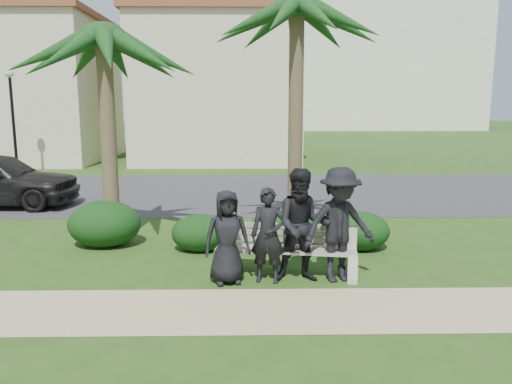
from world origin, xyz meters
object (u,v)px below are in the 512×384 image
at_px(man_a, 227,237).
at_px(palm_left, 103,39).
at_px(park_bench, 285,254).
at_px(street_lamp, 12,103).
at_px(man_b, 268,235).
at_px(palm_right, 297,8).
at_px(man_d, 339,225).
at_px(man_c, 302,226).

distance_m(man_a, palm_left, 4.85).
distance_m(park_bench, palm_left, 5.54).
xyz_separation_m(street_lamp, palm_left, (6.61, -10.26, 1.22)).
bearing_deg(man_b, palm_left, 152.98).
relative_size(park_bench, palm_left, 0.48).
bearing_deg(palm_right, park_bench, -98.52).
bearing_deg(man_d, man_a, 167.25).
distance_m(man_a, palm_right, 5.33).
bearing_deg(man_c, man_a, -176.18).
relative_size(man_b, man_d, 0.83).
distance_m(park_bench, man_b, 0.60).
height_order(man_a, palm_left, palm_left).
relative_size(park_bench, man_b, 1.57).
relative_size(park_bench, man_d, 1.30).
bearing_deg(man_b, palm_right, 86.66).
xyz_separation_m(man_b, palm_right, (0.72, 3.08, 4.09)).
height_order(man_a, man_d, man_d).
distance_m(man_c, palm_right, 4.97).
xyz_separation_m(park_bench, man_d, (0.86, -0.27, 0.57)).
xyz_separation_m(street_lamp, man_a, (9.11, -12.67, -2.17)).
height_order(street_lamp, palm_left, palm_left).
bearing_deg(street_lamp, palm_right, -42.32).
xyz_separation_m(street_lamp, palm_right, (10.50, -9.56, 1.93)).
relative_size(park_bench, man_c, 1.32).
distance_m(man_a, man_b, 0.67).
height_order(man_d, palm_left, palm_left).
distance_m(man_b, man_d, 1.18).
relative_size(street_lamp, park_bench, 1.73).
xyz_separation_m(man_a, man_d, (1.84, 0.07, 0.18)).
bearing_deg(street_lamp, man_d, -49.01).
height_order(street_lamp, man_b, street_lamp).
relative_size(man_b, palm_right, 0.27).
xyz_separation_m(park_bench, man_b, (-0.31, -0.31, 0.41)).
height_order(man_b, man_d, man_d).
height_order(street_lamp, palm_right, palm_right).
bearing_deg(street_lamp, man_b, -52.27).
height_order(man_c, man_d, man_d).
relative_size(street_lamp, palm_left, 0.84).
relative_size(man_b, palm_left, 0.31).
relative_size(park_bench, palm_right, 0.42).
bearing_deg(man_a, palm_left, 122.82).
distance_m(street_lamp, man_c, 16.42).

